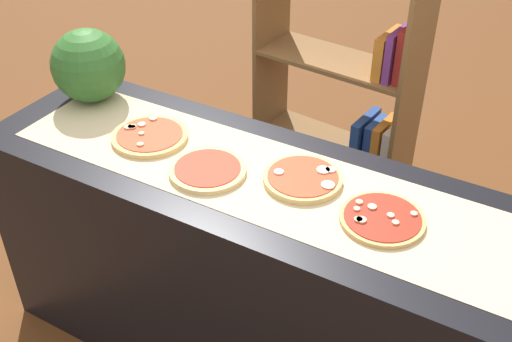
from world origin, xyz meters
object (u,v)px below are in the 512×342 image
pizza_plain_1 (208,170)px  bookshelf (351,123)px  pizza_mushroom_0 (150,136)px  watermelon (88,65)px  pizza_mozzarella_2 (303,178)px  pizza_mushroom_3 (382,219)px

pizza_plain_1 → bookshelf: bearing=83.5°
pizza_mushroom_0 → watermelon: size_ratio=0.96×
pizza_mushroom_0 → pizza_mozzarella_2: bearing=4.1°
watermelon → pizza_mushroom_0: bearing=-18.8°
pizza_mushroom_0 → bookshelf: size_ratio=0.20×
bookshelf → pizza_mushroom_0: bearing=-113.6°
pizza_mushroom_0 → pizza_plain_1: (0.30, -0.07, -0.00)m
pizza_plain_1 → pizza_mozzarella_2: bearing=20.9°
pizza_mozzarella_2 → pizza_plain_1: bearing=-159.1°
pizza_mushroom_0 → pizza_mushroom_3: size_ratio=1.07×
pizza_mozzarella_2 → pizza_mushroom_3: pizza_mozzarella_2 is taller
watermelon → bookshelf: 1.24m
pizza_mushroom_0 → pizza_mozzarella_2: pizza_mozzarella_2 is taller
pizza_mushroom_3 → bookshelf: bearing=116.3°
pizza_mushroom_0 → watermelon: watermelon is taller
pizza_plain_1 → pizza_mozzarella_2: pizza_mozzarella_2 is taller
pizza_plain_1 → watermelon: (-0.69, 0.20, 0.13)m
pizza_plain_1 → watermelon: watermelon is taller
pizza_mushroom_3 → watermelon: size_ratio=0.90×
pizza_mushroom_3 → bookshelf: (-0.48, 0.98, -0.32)m
pizza_mushroom_3 → pizza_mozzarella_2: bearing=168.1°
pizza_mozzarella_2 → bookshelf: size_ratio=0.19×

